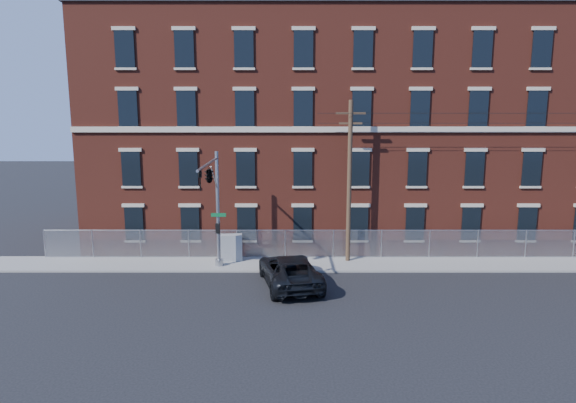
# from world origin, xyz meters

# --- Properties ---
(ground) EXTENTS (140.00, 140.00, 0.00)m
(ground) POSITION_xyz_m (0.00, 0.00, 0.00)
(ground) COLOR black
(ground) RESTS_ON ground
(sidewalk) EXTENTS (65.00, 3.00, 0.12)m
(sidewalk) POSITION_xyz_m (12.00, 5.00, 0.06)
(sidewalk) COLOR gray
(sidewalk) RESTS_ON ground
(mill_building) EXTENTS (55.30, 14.32, 16.30)m
(mill_building) POSITION_xyz_m (12.00, 13.93, 8.15)
(mill_building) COLOR maroon
(mill_building) RESTS_ON ground
(chain_link_fence) EXTENTS (59.06, 0.06, 1.85)m
(chain_link_fence) POSITION_xyz_m (12.00, 6.30, 1.06)
(chain_link_fence) COLOR #A5A8AD
(chain_link_fence) RESTS_ON ground
(traffic_signal_mast) EXTENTS (0.90, 6.75, 7.00)m
(traffic_signal_mast) POSITION_xyz_m (-6.00, 2.18, 5.39)
(traffic_signal_mast) COLOR #9EA0A5
(traffic_signal_mast) RESTS_ON ground
(utility_pole_near) EXTENTS (1.80, 0.28, 10.00)m
(utility_pole_near) POSITION_xyz_m (2.00, 5.60, 5.34)
(utility_pole_near) COLOR #493624
(utility_pole_near) RESTS_ON ground
(pickup_truck) EXTENTS (3.93, 6.49, 1.68)m
(pickup_truck) POSITION_xyz_m (-1.69, 1.29, 0.84)
(pickup_truck) COLOR black
(pickup_truck) RESTS_ON ground
(utility_cabinet) EXTENTS (1.39, 0.80, 1.66)m
(utility_cabinet) POSITION_xyz_m (-5.35, 5.65, 0.95)
(utility_cabinet) COLOR #919497
(utility_cabinet) RESTS_ON sidewalk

